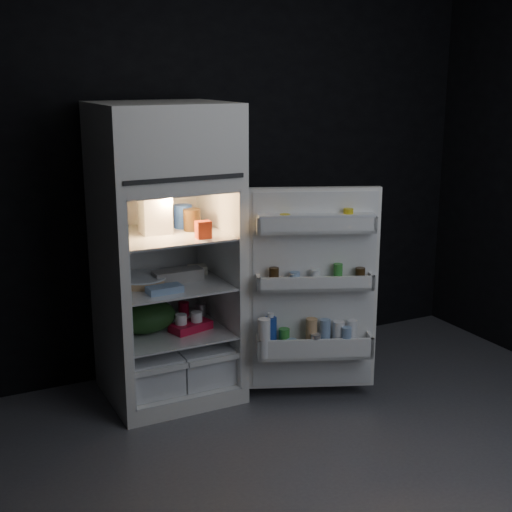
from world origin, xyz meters
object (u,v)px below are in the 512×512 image
milk_jug (155,213)px  yogurt_tray (191,326)px  fridge_door (313,294)px  egg_carton (178,276)px  refrigerator (164,243)px

milk_jug → yogurt_tray: (0.16, -0.11, -0.69)m
fridge_door → egg_carton: bearing=144.5°
fridge_door → egg_carton: fridge_door is taller
fridge_door → egg_carton: 0.82m
milk_jug → egg_carton: bearing=-17.9°
yogurt_tray → refrigerator: bearing=119.5°
milk_jug → egg_carton: size_ratio=0.80×
milk_jug → egg_carton: 0.40m
refrigerator → milk_jug: 0.20m
refrigerator → yogurt_tray: size_ratio=7.23×
egg_carton → refrigerator: bearing=140.5°
refrigerator → fridge_door: (0.72, -0.52, -0.27)m
fridge_door → yogurt_tray: size_ratio=4.96×
milk_jug → fridge_door: bearing=-30.0°
fridge_door → egg_carton: (-0.66, 0.47, 0.08)m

